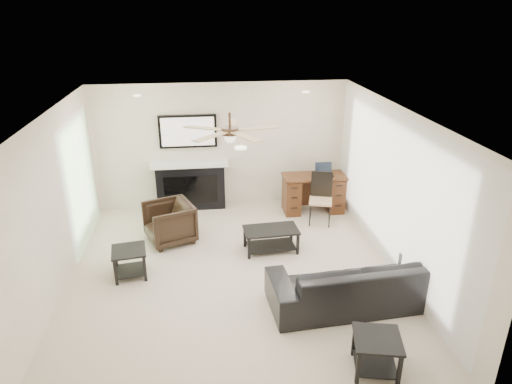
# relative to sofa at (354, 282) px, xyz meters

# --- Properties ---
(room_shell) EXTENTS (5.50, 5.54, 2.52)m
(room_shell) POSITION_rel_sofa_xyz_m (-1.40, 1.01, 1.35)
(room_shell) COLOR beige
(room_shell) RESTS_ON ground
(sofa) EXTENTS (2.38, 1.06, 0.68)m
(sofa) POSITION_rel_sofa_xyz_m (0.00, 0.00, 0.00)
(sofa) COLOR black
(sofa) RESTS_ON ground
(armchair) EXTENTS (1.00, 0.99, 0.71)m
(armchair) POSITION_rel_sofa_xyz_m (-2.60, 2.15, 0.02)
(armchair) COLOR black
(armchair) RESTS_ON ground
(coffee_table) EXTENTS (0.93, 0.55, 0.40)m
(coffee_table) POSITION_rel_sofa_xyz_m (-0.90, 1.60, -0.14)
(coffee_table) COLOR black
(coffee_table) RESTS_ON ground
(end_table_near) EXTENTS (0.62, 0.62, 0.45)m
(end_table_near) POSITION_rel_sofa_xyz_m (-0.15, -1.25, -0.11)
(end_table_near) COLOR black
(end_table_near) RESTS_ON ground
(end_table_left) EXTENTS (0.57, 0.57, 0.45)m
(end_table_left) POSITION_rel_sofa_xyz_m (-3.15, 1.10, -0.11)
(end_table_left) COLOR black
(end_table_left) RESTS_ON ground
(fireplace_unit) EXTENTS (1.52, 0.34, 1.91)m
(fireplace_unit) POSITION_rel_sofa_xyz_m (-2.23, 3.51, 0.62)
(fireplace_unit) COLOR black
(fireplace_unit) RESTS_ON ground
(desk) EXTENTS (1.22, 0.56, 0.76)m
(desk) POSITION_rel_sofa_xyz_m (0.18, 3.07, 0.04)
(desk) COLOR #361D0D
(desk) RESTS_ON ground
(desk_chair) EXTENTS (0.53, 0.54, 0.97)m
(desk_chair) POSITION_rel_sofa_xyz_m (0.18, 2.52, 0.15)
(desk_chair) COLOR black
(desk_chair) RESTS_ON ground
(laptop) EXTENTS (0.33, 0.24, 0.23)m
(laptop) POSITION_rel_sofa_xyz_m (0.38, 3.05, 0.54)
(laptop) COLOR black
(laptop) RESTS_ON desk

